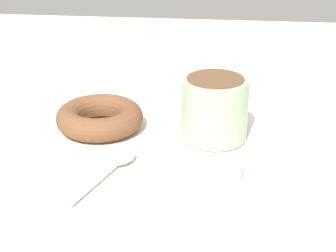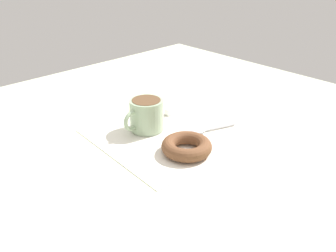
{
  "view_description": "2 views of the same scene",
  "coord_description": "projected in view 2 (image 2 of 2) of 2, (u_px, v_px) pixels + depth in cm",
  "views": [
    {
      "loc": [
        57.18,
        8.83,
        29.22
      ],
      "look_at": [
        -0.76,
        2.63,
        2.3
      ],
      "focal_mm": 60.0,
      "sensor_mm": 36.0,
      "label": 1
    },
    {
      "loc": [
        -52.59,
        -52.15,
        40.06
      ],
      "look_at": [
        -0.76,
        2.63,
        2.3
      ],
      "focal_mm": 40.0,
      "sensor_mm": 36.0,
      "label": 2
    }
  ],
  "objects": [
    {
      "name": "donut",
      "position": [
        187.0,
        146.0,
        0.77
      ],
      "size": [
        10.53,
        10.53,
        2.86
      ],
      "primitive_type": "torus",
      "color": "brown",
      "rests_on": "napkin"
    },
    {
      "name": "spoon",
      "position": [
        203.0,
        130.0,
        0.86
      ],
      "size": [
        11.66,
        5.32,
        0.9
      ],
      "color": "silver",
      "rests_on": "napkin"
    },
    {
      "name": "napkin",
      "position": [
        168.0,
        134.0,
        0.85
      ],
      "size": [
        32.37,
        32.37,
        0.3
      ],
      "primitive_type": "cube",
      "rotation": [
        0.0,
        0.0,
        -0.06
      ],
      "color": "white",
      "rests_on": "ground_plane"
    },
    {
      "name": "coffee_cup",
      "position": [
        146.0,
        114.0,
        0.86
      ],
      "size": [
        10.63,
        7.73,
        7.34
      ],
      "color": "#9EB793",
      "rests_on": "napkin"
    },
    {
      "name": "ground_plane",
      "position": [
        178.0,
        142.0,
        0.85
      ],
      "size": [
        120.0,
        120.0,
        2.0
      ],
      "primitive_type": "cube",
      "color": "beige"
    },
    {
      "name": "sugar_cube",
      "position": [
        169.0,
        112.0,
        0.94
      ],
      "size": [
        1.51,
        1.51,
        1.51
      ],
      "primitive_type": "cube",
      "color": "white",
      "rests_on": "napkin"
    }
  ]
}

